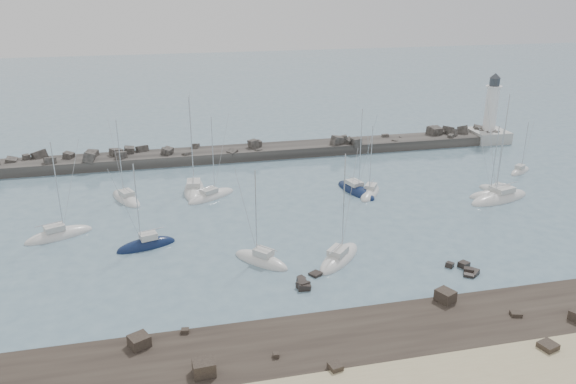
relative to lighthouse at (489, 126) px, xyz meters
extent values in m
plane|color=slate|center=(-47.00, -38.00, -3.09)|extent=(400.00, 400.00, 0.00)
cube|color=black|center=(-47.00, -60.00, -3.09)|extent=(140.00, 12.00, 0.70)
cube|color=black|center=(-63.46, -60.84, -2.10)|extent=(1.94, 1.71, 1.28)
cube|color=black|center=(-38.35, -54.96, -2.14)|extent=(2.12, 2.25, 1.21)
cube|color=black|center=(-64.69, -54.55, -2.54)|extent=(0.78, 0.67, 0.40)
cube|color=black|center=(-68.80, -55.69, -2.21)|extent=(2.22, 2.19, 1.06)
cube|color=black|center=(-33.29, -64.40, -2.42)|extent=(1.81, 1.76, 0.64)
cube|color=black|center=(-57.14, -59.98, -2.54)|extent=(0.56, 0.59, 0.40)
cube|color=black|center=(-52.62, -62.83, -2.44)|extent=(1.26, 1.33, 0.60)
cube|color=black|center=(-32.79, -58.91, -2.57)|extent=(1.24, 1.10, 0.35)
cube|color=black|center=(-49.66, -46.16, -3.15)|extent=(1.72, 1.70, 0.75)
cube|color=black|center=(-51.75, -48.58, -2.98)|extent=(1.64, 1.70, 1.41)
cube|color=black|center=(-49.64, -46.21, -3.17)|extent=(1.00, 1.08, 0.81)
cube|color=black|center=(-51.38, -46.42, -3.17)|extent=(1.05, 1.01, 0.70)
cube|color=black|center=(-51.72, -48.75, -3.04)|extent=(1.60, 1.48, 1.39)
cube|color=black|center=(-51.69, -47.58, -2.86)|extent=(0.97, 1.02, 0.93)
cube|color=black|center=(-32.24, -49.97, -3.04)|extent=(1.82, 1.72, 1.09)
cube|color=black|center=(-32.64, -49.70, -2.82)|extent=(1.46, 1.41, 0.85)
cube|color=black|center=(-32.39, -48.18, -2.91)|extent=(1.52, 1.45, 0.96)
cube|color=black|center=(-33.95, -47.77, -2.90)|extent=(1.30, 1.24, 0.85)
cube|color=black|center=(-32.90, -50.24, -3.05)|extent=(1.53, 1.59, 0.89)
cube|color=#322F2D|center=(-54.50, 0.00, -2.89)|extent=(115.00, 6.00, 3.20)
cube|color=#322F2D|center=(-9.40, -1.89, -1.12)|extent=(1.52, 1.38, 1.15)
cube|color=#322F2D|center=(-21.23, -1.48, -1.59)|extent=(1.56, 1.48, 1.08)
cube|color=#322F2D|center=(-91.17, 1.04, -1.39)|extent=(2.09, 2.21, 1.79)
cube|color=#322F2D|center=(-7.67, 0.47, -1.05)|extent=(1.81, 1.79, 1.20)
cube|color=#322F2D|center=(-59.46, 2.34, -1.15)|extent=(1.73, 2.17, 1.60)
cube|color=#322F2D|center=(-72.70, -1.52, -0.86)|extent=(2.26, 2.38, 1.77)
cube|color=#322F2D|center=(-77.99, -2.07, -0.71)|extent=(2.28, 2.26, 2.51)
cube|color=#322F2D|center=(-77.81, 1.03, -0.91)|extent=(2.45, 2.39, 1.43)
cube|color=#322F2D|center=(-5.21, 0.94, -0.90)|extent=(3.18, 3.60, 2.93)
cube|color=#322F2D|center=(-73.66, 0.84, -0.99)|extent=(2.75, 2.67, 1.86)
cube|color=#322F2D|center=(-53.14, -2.01, -1.46)|extent=(2.27, 2.44, 1.74)
cube|color=#322F2D|center=(-48.38, -1.98, -1.56)|extent=(1.66, 1.80, 1.15)
cube|color=#322F2D|center=(-8.30, -0.56, -0.73)|extent=(1.80, 2.23, 1.96)
cube|color=#322F2D|center=(-18.78, 0.66, -1.64)|extent=(1.58, 1.41, 1.05)
cube|color=#322F2D|center=(-64.64, -0.73, -1.04)|extent=(2.39, 2.48, 2.16)
cube|color=#322F2D|center=(-11.40, 0.69, -0.90)|extent=(2.59, 2.30, 2.14)
cube|color=#322F2D|center=(-8.44, 1.25, -0.67)|extent=(2.34, 2.42, 1.94)
cube|color=#322F2D|center=(-32.93, -1.34, -0.65)|extent=(2.79, 2.21, 2.22)
cube|color=#322F2D|center=(-30.52, -1.29, -0.85)|extent=(1.86, 2.02, 1.64)
cube|color=#322F2D|center=(-31.69, 0.61, -1.39)|extent=(1.26, 1.29, 0.93)
cube|color=#322F2D|center=(-69.14, 2.53, -1.18)|extent=(2.58, 2.63, 1.98)
cube|color=#322F2D|center=(-1.39, 1.49, -0.87)|extent=(2.56, 2.36, 1.78)
cube|color=#322F2D|center=(-64.85, -0.47, -1.08)|extent=(2.17, 2.31, 1.91)
cube|color=#322F2D|center=(0.62, -1.80, -1.22)|extent=(1.78, 1.69, 1.25)
cube|color=#322F2D|center=(-1.36, -1.57, -1.13)|extent=(1.32, 1.32, 0.94)
cube|color=#322F2D|center=(-11.50, 1.01, -0.77)|extent=(2.94, 2.74, 2.40)
cube|color=#322F2D|center=(-72.51, 1.82, -1.67)|extent=(1.41, 1.48, 0.79)
cube|color=#322F2D|center=(-11.90, 1.06, -0.74)|extent=(2.34, 2.77, 2.17)
cube|color=#322F2D|center=(-21.89, 1.61, -1.22)|extent=(1.40, 1.23, 1.06)
cube|color=#322F2D|center=(-61.29, -1.86, -1.38)|extent=(1.96, 2.00, 1.27)
cube|color=#322F2D|center=(-9.20, 1.67, -1.25)|extent=(1.90, 2.01, 1.80)
cube|color=#322F2D|center=(-28.81, -1.54, -1.02)|extent=(1.01, 1.16, 0.92)
cube|color=#322F2D|center=(-48.90, -0.15, -0.78)|extent=(2.21, 2.24, 2.20)
cube|color=#322F2D|center=(-1.17, 0.80, -1.32)|extent=(2.14, 2.31, 1.70)
cube|color=#322F2D|center=(-29.40, -2.30, -0.98)|extent=(1.69, 1.46, 1.73)
cube|color=#322F2D|center=(0.77, 0.09, -1.34)|extent=(2.05, 1.94, 1.74)
cube|color=#322F2D|center=(-31.47, -0.69, -0.79)|extent=(2.19, 2.12, 2.19)
cube|color=#322F2D|center=(-86.75, 2.38, -1.06)|extent=(3.30, 3.08, 2.65)
cube|color=#322F2D|center=(-88.80, 1.61, -0.94)|extent=(1.49, 1.46, 1.11)
cube|color=#322F2D|center=(-84.45, -1.58, -1.03)|extent=(2.33, 2.38, 1.82)
cube|color=#322F2D|center=(-48.11, 0.70, -1.11)|extent=(1.81, 1.91, 1.84)
cube|color=#322F2D|center=(-81.68, 0.73, -0.93)|extent=(2.23, 1.99, 1.59)
cube|color=#322F2D|center=(-7.04, 2.10, -1.59)|extent=(1.90, 1.82, 1.31)
cube|color=#322F2D|center=(-29.44, -2.32, -0.89)|extent=(1.97, 2.01, 1.82)
cube|color=#322F2D|center=(-71.39, 1.42, -0.78)|extent=(2.03, 1.76, 1.74)
cube|color=#ADADA8|center=(0.00, 0.00, -2.29)|extent=(7.00, 7.00, 3.00)
cylinder|color=white|center=(0.00, 0.00, 3.71)|extent=(2.50, 2.50, 9.00)
cylinder|color=white|center=(0.00, 0.00, 8.13)|extent=(3.20, 3.20, 0.25)
cylinder|color=#363B41|center=(0.00, 0.00, 9.01)|extent=(2.00, 2.00, 1.60)
cone|color=#363B41|center=(0.00, 0.00, 10.31)|extent=(2.20, 2.20, 1.00)
ellipsoid|color=silver|center=(-79.43, -28.98, -3.04)|extent=(8.95, 5.81, 2.26)
cube|color=beige|center=(-79.82, -29.15, -1.71)|extent=(2.89, 2.53, 0.74)
cylinder|color=silver|center=(-78.79, -28.71, 3.72)|extent=(0.13, 0.13, 11.60)
cylinder|color=silver|center=(-80.38, -29.38, -1.03)|extent=(3.21, 1.44, 0.11)
ellipsoid|color=silver|center=(-71.44, -17.46, -3.04)|extent=(5.89, 8.73, 2.09)
cube|color=beige|center=(-71.26, -17.84, -1.83)|extent=(2.52, 2.85, 0.65)
cylinder|color=silver|center=(-71.72, -16.85, 3.52)|extent=(0.11, 0.11, 11.35)
cylinder|color=silver|center=(-71.01, -18.38, -1.22)|extent=(1.49, 3.09, 0.09)
ellipsoid|color=#0F1C3F|center=(-68.38, -34.55, -3.04)|extent=(7.74, 4.26, 2.22)
cube|color=beige|center=(-68.02, -34.44, -1.70)|extent=(2.40, 2.01, 0.80)
cylinder|color=silver|center=(-68.95, -34.71, 2.89)|extent=(0.14, 0.14, 9.98)
cylinder|color=silver|center=(-67.53, -34.30, -0.95)|extent=(2.87, 0.94, 0.11)
ellipsoid|color=silver|center=(-61.11, -16.05, -3.04)|extent=(4.02, 10.40, 2.53)
cube|color=beige|center=(-61.16, -16.56, -1.57)|extent=(2.29, 3.01, 0.79)
cylinder|color=silver|center=(-61.04, -15.24, 4.89)|extent=(0.14, 0.14, 13.72)
cylinder|color=silver|center=(-61.22, -17.27, -0.83)|extent=(0.46, 4.06, 0.11)
ellipsoid|color=silver|center=(-58.75, -19.35, -3.04)|extent=(8.64, 6.92, 2.06)
cube|color=beige|center=(-59.11, -19.58, -1.86)|extent=(2.96, 2.76, 0.62)
cylinder|color=silver|center=(-58.17, -18.97, 3.62)|extent=(0.11, 0.11, 11.58)
cylinder|color=silver|center=(-59.61, -19.91, -1.28)|extent=(2.92, 1.95, 0.09)
ellipsoid|color=silver|center=(-55.13, -41.71, -3.04)|extent=(6.85, 7.28, 2.21)
cube|color=beige|center=(-54.87, -42.00, -1.71)|extent=(2.57, 2.62, 0.78)
cylinder|color=silver|center=(-55.53, -41.26, 3.06)|extent=(0.13, 0.13, 10.32)
cylinder|color=silver|center=(-54.52, -42.40, -0.99)|extent=(2.12, 2.36, 0.11)
ellipsoid|color=silver|center=(-34.56, -23.51, -3.04)|extent=(6.18, 7.49, 1.94)
cube|color=beige|center=(-34.35, -23.20, -1.90)|extent=(2.44, 2.59, 0.63)
cylinder|color=silver|center=(-34.91, -24.00, 2.85)|extent=(0.11, 0.11, 10.13)
cylinder|color=silver|center=(-34.05, -22.77, -1.32)|extent=(1.78, 2.52, 0.09)
ellipsoid|color=silver|center=(-45.94, -43.21, -3.04)|extent=(8.06, 8.36, 2.23)
cube|color=beige|center=(-46.24, -43.54, -1.74)|extent=(3.00, 3.03, 0.70)
cylinder|color=silver|center=(-45.45, -42.69, 3.89)|extent=(0.12, 0.12, 11.97)
cylinder|color=silver|center=(-46.66, -43.99, -1.09)|extent=(2.49, 2.66, 0.10)
ellipsoid|color=#0F1C3F|center=(-36.34, -21.94, -3.04)|extent=(5.14, 9.57, 2.19)
cube|color=beige|center=(-36.46, -21.50, -1.79)|extent=(2.45, 2.96, 0.66)
cylinder|color=silver|center=(-36.15, -22.64, 4.06)|extent=(0.11, 0.11, 12.35)
cylinder|color=silver|center=(-36.63, -20.88, -1.18)|extent=(1.05, 3.55, 0.09)
ellipsoid|color=silver|center=(-16.62, -29.08, -3.04)|extent=(7.87, 3.53, 2.19)
cube|color=beige|center=(-16.24, -29.14, -1.73)|extent=(2.34, 1.85, 0.77)
cylinder|color=silver|center=(-17.22, -28.98, 3.01)|extent=(0.13, 0.13, 10.24)
cylinder|color=silver|center=(-15.72, -29.22, -1.01)|extent=(3.01, 0.59, 0.11)
ellipsoid|color=silver|center=(-14.77, -27.48, -3.04)|extent=(4.82, 7.22, 1.88)
cube|color=beige|center=(-14.63, -27.80, -1.93)|extent=(2.08, 2.35, 0.63)
cylinder|color=silver|center=(-15.00, -26.97, 2.45)|extent=(0.11, 0.11, 9.38)
cylinder|color=silver|center=(-14.43, -28.24, -1.35)|extent=(1.23, 2.57, 0.09)
ellipsoid|color=silver|center=(-16.26, -30.04, -3.04)|extent=(11.58, 6.25, 2.61)
cube|color=beige|center=(-15.73, -29.89, -1.55)|extent=(3.58, 2.97, 0.77)
cylinder|color=silver|center=(-17.11, -30.27, 5.54)|extent=(0.13, 0.13, 14.94)
cylinder|color=silver|center=(-14.98, -29.69, -0.83)|extent=(4.30, 1.28, 0.11)
ellipsoid|color=silver|center=(-5.45, -19.32, -3.04)|extent=(5.97, 4.68, 1.70)
cube|color=beige|center=(-5.70, -19.48, -2.02)|extent=(2.03, 1.89, 0.60)
cylinder|color=silver|center=(-5.05, -19.07, 1.67)|extent=(0.10, 0.10, 7.97)
cylinder|color=silver|center=(-6.05, -19.70, -1.46)|extent=(2.05, 1.33, 0.09)
camera|label=1|loc=(-65.26, -99.92, 28.22)|focal=35.00mm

